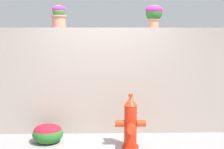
% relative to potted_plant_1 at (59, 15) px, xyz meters
% --- Properties ---
extents(stone_wall, '(6.18, 0.33, 2.06)m').
position_rel_potted_plant_1_xyz_m(stone_wall, '(0.88, 0.02, -1.27)').
color(stone_wall, '#A29689').
rests_on(stone_wall, ground).
extents(potted_plant_1, '(0.30, 0.30, 0.43)m').
position_rel_potted_plant_1_xyz_m(potted_plant_1, '(0.00, 0.00, 0.00)').
color(potted_plant_1, '#B4765F').
rests_on(potted_plant_1, stone_wall).
extents(potted_plant_2, '(0.33, 0.33, 0.44)m').
position_rel_potted_plant_1_xyz_m(potted_plant_2, '(1.83, 0.05, 0.04)').
color(potted_plant_2, tan).
rests_on(potted_plant_2, stone_wall).
extents(fire_hydrant, '(0.53, 0.42, 0.95)m').
position_rel_potted_plant_1_xyz_m(fire_hydrant, '(1.31, -0.86, -1.87)').
color(fire_hydrant, red).
rests_on(fire_hydrant, ground).
extents(flower_bush_left, '(0.55, 0.49, 0.35)m').
position_rel_potted_plant_1_xyz_m(flower_bush_left, '(-0.16, -0.60, -2.12)').
color(flower_bush_left, '#266827').
rests_on(flower_bush_left, ground).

